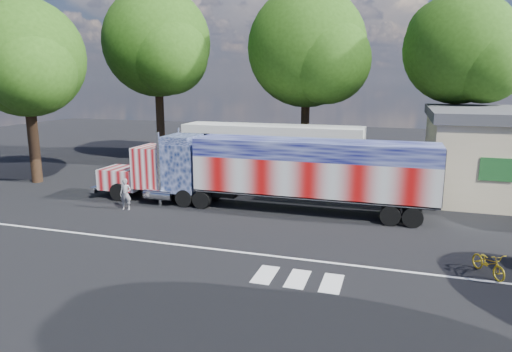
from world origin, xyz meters
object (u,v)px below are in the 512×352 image
(bicycle, at_px, (489,263))
(tree_ne_a, at_px, (462,49))
(semi_truck, at_px, (269,170))
(tree_w_a, at_px, (26,59))
(coach_bus, at_px, (272,150))
(woman, at_px, (126,194))
(tree_n_mid, at_px, (309,48))
(tree_nw_a, at_px, (158,43))

(bicycle, distance_m, tree_ne_a, 20.23)
(semi_truck, height_order, tree_w_a, tree_w_a)
(semi_truck, height_order, coach_bus, semi_truck)
(tree_w_a, bearing_deg, woman, -22.95)
(semi_truck, distance_m, tree_ne_a, 17.55)
(tree_w_a, xyz_separation_m, tree_ne_a, (27.30, 10.81, 0.72))
(tree_w_a, height_order, tree_ne_a, tree_ne_a)
(tree_w_a, distance_m, tree_n_mid, 20.50)
(tree_nw_a, bearing_deg, semi_truck, -42.80)
(tree_w_a, xyz_separation_m, tree_nw_a, (3.81, 10.57, 1.63))
(tree_w_a, bearing_deg, tree_nw_a, 70.19)
(coach_bus, xyz_separation_m, tree_n_mid, (1.29, 6.11, 7.41))
(coach_bus, relative_size, tree_w_a, 1.06)
(semi_truck, distance_m, bicycle, 11.72)
(bicycle, bearing_deg, tree_ne_a, 60.04)
(bicycle, bearing_deg, semi_truck, 120.46)
(tree_ne_a, bearing_deg, tree_n_mid, 171.07)
(semi_truck, relative_size, tree_n_mid, 1.37)
(semi_truck, xyz_separation_m, coach_bus, (-2.03, 8.00, -0.18))
(woman, height_order, tree_n_mid, tree_n_mid)
(coach_bus, bearing_deg, tree_ne_a, 19.35)
(semi_truck, bearing_deg, tree_ne_a, 49.93)
(bicycle, distance_m, tree_nw_a, 30.78)
(coach_bus, relative_size, tree_nw_a, 0.89)
(coach_bus, height_order, tree_nw_a, tree_nw_a)
(woman, xyz_separation_m, tree_n_mid, (6.59, 16.62, 8.50))
(coach_bus, bearing_deg, semi_truck, -75.80)
(woman, relative_size, tree_ne_a, 0.13)
(coach_bus, height_order, tree_w_a, tree_w_a)
(woman, distance_m, bicycle, 17.62)
(semi_truck, relative_size, tree_w_a, 1.59)
(bicycle, height_order, tree_nw_a, tree_nw_a)
(coach_bus, bearing_deg, tree_w_a, -156.56)
(bicycle, relative_size, tree_w_a, 0.14)
(woman, xyz_separation_m, tree_nw_a, (-5.77, 14.63, 9.03))
(semi_truck, xyz_separation_m, woman, (-7.32, -2.51, -1.27))
(tree_nw_a, bearing_deg, tree_w_a, -109.81)
(semi_truck, distance_m, tree_w_a, 18.04)
(coach_bus, relative_size, bicycle, 7.52)
(woman, bearing_deg, tree_nw_a, 98.72)
(tree_n_mid, bearing_deg, bicycle, -62.01)
(tree_w_a, relative_size, tree_ne_a, 0.94)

